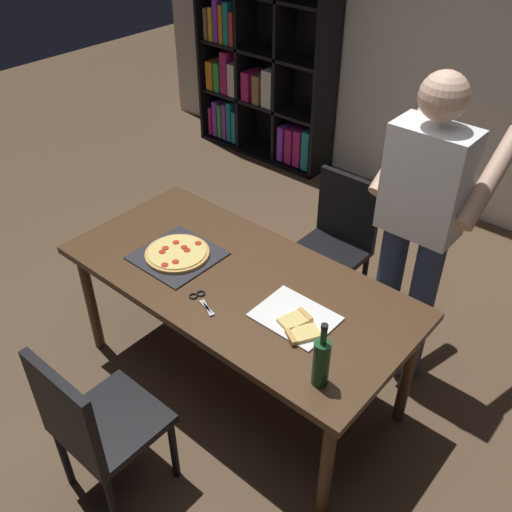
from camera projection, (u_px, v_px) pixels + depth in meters
name	position (u px, v px, depth m)	size (l,w,h in m)	color
ground_plane	(239.00, 378.00, 3.31)	(12.00, 12.00, 0.00)	brown
back_wall	(480.00, 33.00, 4.06)	(6.40, 0.10, 2.80)	silver
dining_table	(237.00, 288.00, 2.91)	(1.83, 0.87, 0.75)	#4C331E
chair_near_camera	(93.00, 423.00, 2.44)	(0.42, 0.42, 0.90)	black
chair_far_side	(336.00, 237.00, 3.57)	(0.42, 0.42, 0.90)	black
bookshelf	(260.00, 54.00, 5.19)	(1.40, 0.35, 1.95)	black
person_serving_pizza	(420.00, 221.00, 2.83)	(0.55, 0.54, 1.75)	#38476B
pepperoni_pizza_on_tray	(177.00, 254.00, 3.00)	(0.40, 0.40, 0.04)	#2D2D33
pizza_slices_on_towel	(296.00, 320.00, 2.60)	(0.36, 0.30, 0.03)	white
wine_bottle	(321.00, 361.00, 2.25)	(0.07, 0.07, 0.32)	#194723
kitchen_scissors	(201.00, 299.00, 2.72)	(0.20, 0.12, 0.01)	silver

